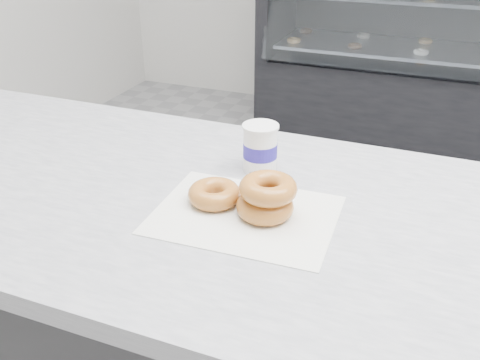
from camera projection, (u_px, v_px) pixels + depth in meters
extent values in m
cube|color=silver|center=(431.00, 253.00, 0.94)|extent=(3.06, 0.76, 0.04)
cube|color=black|center=(447.00, 104.00, 3.45)|extent=(2.40, 0.70, 0.50)
cube|color=white|center=(465.00, 13.00, 2.90)|extent=(2.28, 0.16, 0.70)
cube|color=silver|center=(456.00, 53.00, 3.30)|extent=(2.20, 0.55, 0.02)
cube|color=white|center=(245.00, 215.00, 1.01)|extent=(0.35, 0.27, 0.00)
torus|color=#BB7833|center=(214.00, 194.00, 1.05)|extent=(0.11, 0.11, 0.04)
torus|color=#BB7833|center=(265.00, 206.00, 1.00)|extent=(0.11, 0.11, 0.04)
torus|color=#BB7833|center=(268.00, 188.00, 0.99)|extent=(0.11, 0.11, 0.04)
cylinder|color=white|center=(260.00, 148.00, 1.16)|extent=(0.08, 0.08, 0.11)
cylinder|color=white|center=(261.00, 126.00, 1.14)|extent=(0.08, 0.08, 0.01)
cylinder|color=#241A92|center=(260.00, 150.00, 1.16)|extent=(0.08, 0.08, 0.03)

